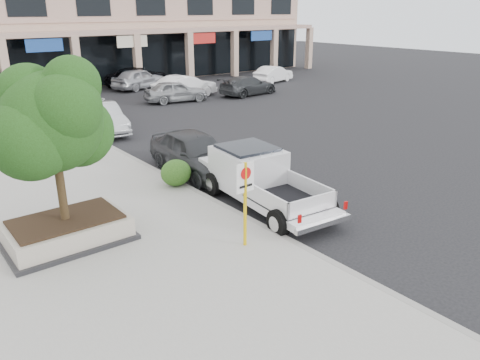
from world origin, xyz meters
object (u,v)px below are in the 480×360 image
(curb_car_b, at_px, (103,118))
(lot_car_a, at_px, (176,91))
(lot_car_d, at_px, (138,77))
(curb_car_c, at_px, (82,106))
(planter, at_px, (67,230))
(curb_car_d, at_px, (41,90))
(lot_car_e, at_px, (139,79))
(planter_tree, at_px, (55,121))
(lot_car_f, at_px, (273,74))
(lot_car_b, at_px, (185,86))
(lot_car_c, at_px, (248,85))
(no_parking_sign, at_px, (245,193))
(pickup_truck, at_px, (266,181))
(curb_car_a, at_px, (195,153))

(curb_car_b, relative_size, lot_car_a, 1.06)
(lot_car_d, bearing_deg, curb_car_c, 116.89)
(planter, xyz_separation_m, lot_car_d, (14.28, 24.20, 0.31))
(curb_car_d, height_order, lot_car_e, lot_car_e)
(lot_car_d, bearing_deg, planter_tree, 127.71)
(curb_car_d, bearing_deg, lot_car_f, -3.82)
(curb_car_c, xyz_separation_m, lot_car_d, (8.27, 9.42, -0.05))
(lot_car_a, bearing_deg, curb_car_c, 112.64)
(lot_car_d, xyz_separation_m, lot_car_e, (-0.60, -1.36, 0.03))
(planter_tree, height_order, curb_car_c, planter_tree)
(lot_car_f, bearing_deg, lot_car_b, 84.61)
(curb_car_b, height_order, lot_car_e, lot_car_e)
(lot_car_c, height_order, lot_car_f, same)
(curb_car_d, distance_m, lot_car_d, 8.69)
(no_parking_sign, height_order, lot_car_a, no_parking_sign)
(no_parking_sign, bearing_deg, lot_car_f, 46.47)
(lot_car_a, relative_size, lot_car_f, 1.02)
(lot_car_a, bearing_deg, pickup_truck, 168.83)
(no_parking_sign, distance_m, lot_car_a, 21.58)
(lot_car_d, relative_size, lot_car_e, 1.18)
(curb_car_c, bearing_deg, lot_car_e, 42.92)
(lot_car_a, xyz_separation_m, lot_car_e, (0.56, 6.61, 0.07))
(lot_car_e, bearing_deg, planter, 130.32)
(planter, height_order, curb_car_c, curb_car_c)
(curb_car_b, bearing_deg, lot_car_b, 41.93)
(lot_car_c, bearing_deg, lot_car_f, -63.80)
(lot_car_a, xyz_separation_m, lot_car_c, (5.64, -0.92, -0.04))
(planter, relative_size, lot_car_f, 0.76)
(curb_car_b, relative_size, curb_car_d, 0.81)
(planter, xyz_separation_m, no_parking_sign, (3.61, -3.12, 1.16))
(curb_car_b, xyz_separation_m, lot_car_c, (12.99, 4.07, -0.05))
(planter, relative_size, lot_car_e, 0.67)
(curb_car_d, distance_m, lot_car_e, 7.86)
(lot_car_a, bearing_deg, curb_car_d, 62.52)
(curb_car_b, xyz_separation_m, lot_car_a, (7.35, 4.99, -0.02))
(pickup_truck, distance_m, lot_car_e, 25.30)
(curb_car_c, xyz_separation_m, lot_car_c, (12.75, 0.53, -0.13))
(curb_car_c, height_order, lot_car_a, curb_car_c)
(planter_tree, distance_m, curb_car_c, 15.97)
(no_parking_sign, relative_size, lot_car_c, 0.48)
(planter_tree, relative_size, no_parking_sign, 1.74)
(planter_tree, relative_size, pickup_truck, 0.70)
(planter, bearing_deg, curb_car_b, 62.83)
(lot_car_f, bearing_deg, lot_car_e, 55.33)
(curb_car_a, height_order, lot_car_b, curb_car_a)
(curb_car_d, distance_m, lot_car_c, 14.53)
(curb_car_c, xyz_separation_m, lot_car_a, (7.11, 1.45, -0.09))
(planter, bearing_deg, no_parking_sign, -40.78)
(lot_car_a, bearing_deg, no_parking_sign, 164.94)
(no_parking_sign, xyz_separation_m, curb_car_c, (2.40, 17.90, -0.80))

